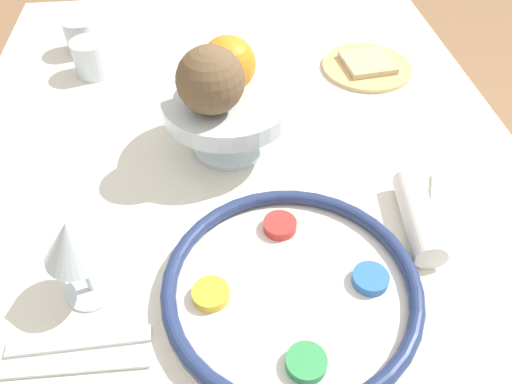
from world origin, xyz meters
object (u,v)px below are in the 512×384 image
(fruit_stand, at_px, (228,108))
(cup_near, at_px, (83,35))
(coconut, at_px, (210,80))
(seder_plate, at_px, (291,287))
(napkin_roll, at_px, (418,216))
(orange_fruit, at_px, (228,64))
(bread_plate, at_px, (367,66))
(cup_mid, at_px, (92,58))
(wine_glass, at_px, (73,242))

(fruit_stand, relative_size, cup_near, 2.80)
(coconut, bearing_deg, seder_plate, -163.09)
(fruit_stand, xyz_separation_m, napkin_roll, (-0.21, -0.26, -0.06))
(seder_plate, distance_m, coconut, 0.31)
(seder_plate, distance_m, cup_near, 0.75)
(orange_fruit, bearing_deg, fruit_stand, 166.91)
(seder_plate, distance_m, orange_fruit, 0.35)
(orange_fruit, xyz_separation_m, napkin_roll, (-0.23, -0.25, -0.13))
(orange_fruit, bearing_deg, coconut, 151.48)
(fruit_stand, bearing_deg, seder_plate, -169.20)
(coconut, relative_size, bread_plate, 0.55)
(napkin_roll, bearing_deg, bread_plate, -5.93)
(fruit_stand, distance_m, cup_mid, 0.37)
(napkin_roll, bearing_deg, fruit_stand, 50.93)
(wine_glass, relative_size, fruit_stand, 0.64)
(wine_glass, height_order, cup_mid, wine_glass)
(napkin_roll, xyz_separation_m, cup_mid, (0.47, 0.51, 0.01))
(fruit_stand, height_order, bread_plate, fruit_stand)
(seder_plate, bearing_deg, wine_glass, 82.38)
(napkin_roll, bearing_deg, cup_mid, 47.16)
(orange_fruit, bearing_deg, napkin_roll, -132.27)
(seder_plate, height_order, orange_fruit, orange_fruit)
(wine_glass, xyz_separation_m, fruit_stand, (0.27, -0.20, -0.02))
(wine_glass, height_order, cup_near, wine_glass)
(wine_glass, bearing_deg, cup_near, 7.67)
(napkin_roll, bearing_deg, cup_near, 43.56)
(orange_fruit, height_order, cup_mid, orange_fruit)
(seder_plate, height_order, napkin_roll, napkin_roll)
(cup_near, xyz_separation_m, cup_mid, (-0.09, -0.03, 0.00))
(bread_plate, relative_size, napkin_roll, 1.17)
(seder_plate, xyz_separation_m, napkin_roll, (0.09, -0.20, 0.01))
(wine_glass, xyz_separation_m, cup_mid, (0.53, 0.05, -0.06))
(fruit_stand, height_order, cup_mid, fruit_stand)
(napkin_roll, bearing_deg, orange_fruit, 47.73)
(fruit_stand, distance_m, coconut, 0.08)
(cup_near, bearing_deg, seder_plate, -152.71)
(orange_fruit, height_order, napkin_roll, orange_fruit)
(seder_plate, distance_m, cup_mid, 0.65)
(fruit_stand, bearing_deg, cup_mid, 43.76)
(bread_plate, bearing_deg, cup_near, 76.57)
(seder_plate, relative_size, wine_glass, 2.49)
(bread_plate, xyz_separation_m, cup_mid, (0.04, 0.56, 0.03))
(bread_plate, bearing_deg, fruit_stand, 126.21)
(seder_plate, height_order, bread_plate, seder_plate)
(fruit_stand, relative_size, napkin_roll, 1.32)
(cup_mid, bearing_deg, napkin_roll, -132.84)
(orange_fruit, relative_size, cup_near, 1.16)
(seder_plate, height_order, fruit_stand, fruit_stand)
(coconut, height_order, cup_mid, coconut)
(fruit_stand, distance_m, cup_near, 0.46)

